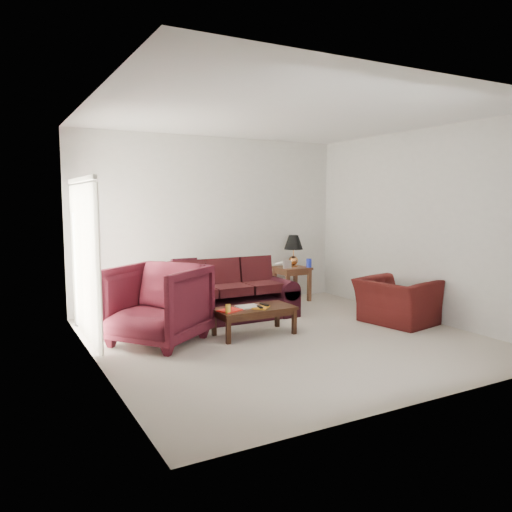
% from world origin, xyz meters
% --- Properties ---
extents(floor, '(5.00, 5.00, 0.00)m').
position_xyz_m(floor, '(0.00, 0.00, 0.00)').
color(floor, '#BEB2A2').
rests_on(floor, ground).
extents(blinds, '(0.10, 2.00, 2.16)m').
position_xyz_m(blinds, '(-2.42, 1.30, 1.08)').
color(blinds, silver).
rests_on(blinds, ground).
extents(sofa, '(2.25, 1.08, 0.90)m').
position_xyz_m(sofa, '(-0.24, 1.35, 0.45)').
color(sofa, black).
rests_on(sofa, ground).
extents(throw_pillow, '(0.44, 0.23, 0.44)m').
position_xyz_m(throw_pillow, '(-0.68, 2.08, 0.71)').
color(throw_pillow, black).
rests_on(throw_pillow, sofa).
extents(end_table, '(0.59, 0.59, 0.63)m').
position_xyz_m(end_table, '(1.47, 2.15, 0.32)').
color(end_table, '#51371C').
rests_on(end_table, ground).
extents(table_lamp, '(0.43, 0.43, 0.60)m').
position_xyz_m(table_lamp, '(1.53, 2.19, 0.93)').
color(table_lamp, '#AF6D36').
rests_on(table_lamp, end_table).
extents(clock, '(0.15, 0.08, 0.15)m').
position_xyz_m(clock, '(1.29, 2.03, 0.71)').
color(clock, silver).
rests_on(clock, end_table).
extents(blue_canister, '(0.11, 0.11, 0.16)m').
position_xyz_m(blue_canister, '(1.73, 1.96, 0.71)').
color(blue_canister, '#1A27AD').
rests_on(blue_canister, end_table).
extents(picture_frame, '(0.20, 0.20, 0.05)m').
position_xyz_m(picture_frame, '(1.29, 2.29, 0.71)').
color(picture_frame, white).
rests_on(picture_frame, end_table).
extents(floor_lamp, '(0.37, 0.37, 1.72)m').
position_xyz_m(floor_lamp, '(-2.31, 2.07, 0.86)').
color(floor_lamp, white).
rests_on(floor_lamp, ground).
extents(armchair_left, '(1.59, 1.59, 1.05)m').
position_xyz_m(armchair_left, '(-1.63, 0.59, 0.52)').
color(armchair_left, '#420F19').
rests_on(armchair_left, ground).
extents(armchair_right, '(1.11, 1.22, 0.69)m').
position_xyz_m(armchair_right, '(1.92, -0.13, 0.34)').
color(armchair_right, '#3A0E0D').
rests_on(armchair_right, ground).
extents(coffee_table, '(1.23, 0.84, 0.39)m').
position_xyz_m(coffee_table, '(-0.31, 0.33, 0.20)').
color(coffee_table, black).
rests_on(coffee_table, ground).
extents(magazine_red, '(0.36, 0.32, 0.02)m').
position_xyz_m(magazine_red, '(-0.71, 0.29, 0.40)').
color(magazine_red, red).
rests_on(magazine_red, coffee_table).
extents(magazine_white, '(0.32, 0.24, 0.02)m').
position_xyz_m(magazine_white, '(-0.38, 0.39, 0.40)').
color(magazine_white, white).
rests_on(magazine_white, coffee_table).
extents(magazine_orange, '(0.32, 0.31, 0.01)m').
position_xyz_m(magazine_orange, '(-0.24, 0.26, 0.40)').
color(magazine_orange, orange).
rests_on(magazine_orange, coffee_table).
extents(remote_a, '(0.07, 0.16, 0.02)m').
position_xyz_m(remote_a, '(-0.28, 0.22, 0.42)').
color(remote_a, black).
rests_on(remote_a, coffee_table).
extents(remote_b, '(0.06, 0.17, 0.02)m').
position_xyz_m(remote_b, '(-0.16, 0.32, 0.42)').
color(remote_b, black).
rests_on(remote_b, coffee_table).
extents(yellow_glass, '(0.09, 0.09, 0.12)m').
position_xyz_m(yellow_glass, '(-0.79, 0.18, 0.45)').
color(yellow_glass, gold).
rests_on(yellow_glass, coffee_table).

